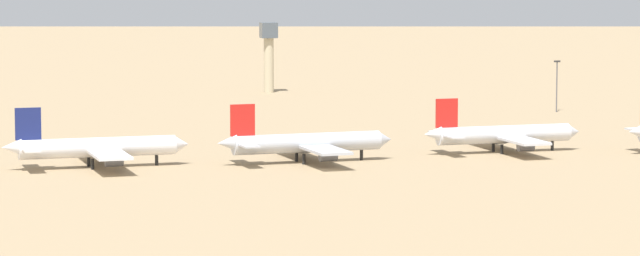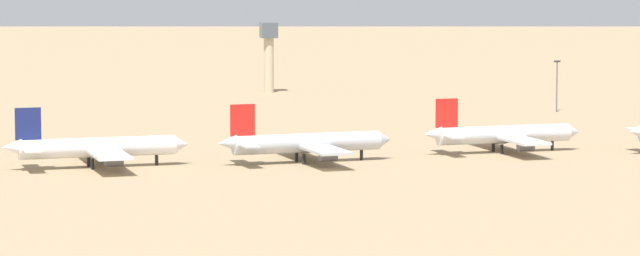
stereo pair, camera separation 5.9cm
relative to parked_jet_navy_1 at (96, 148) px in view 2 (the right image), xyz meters
name	(u,v)px [view 2 (the right image)]	position (x,y,z in m)	size (l,w,h in m)	color
ground	(328,170)	(46.31, -14.54, -4.26)	(4000.00, 4000.00, 0.00)	#9E8460
parked_jet_navy_1	(96,148)	(0.00, 0.00, 0.00)	(39.35, 33.17, 12.99)	white
parked_jet_red_2	(305,143)	(44.32, -1.82, 0.00)	(39.37, 33.33, 13.00)	silver
parked_jet_red_3	(502,134)	(91.24, 5.62, -0.14)	(38.03, 32.08, 12.56)	silver
control_tower	(269,50)	(70.75, 173.69, 9.39)	(5.20, 5.20, 22.61)	#C6B793
light_pole_mid	(557,82)	(137.52, 91.50, 4.24)	(1.80, 0.50, 14.61)	#59595E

